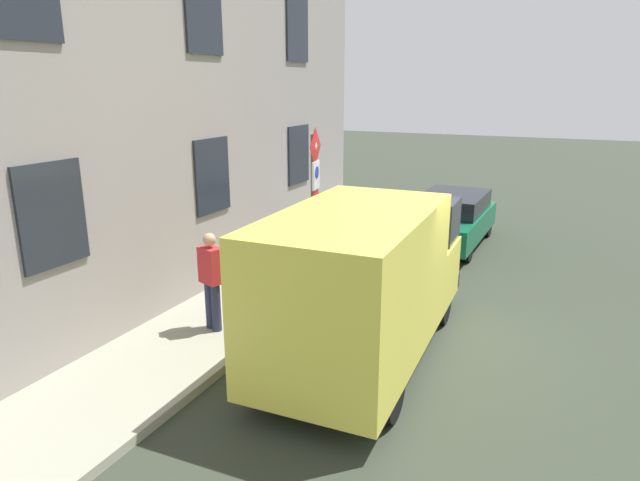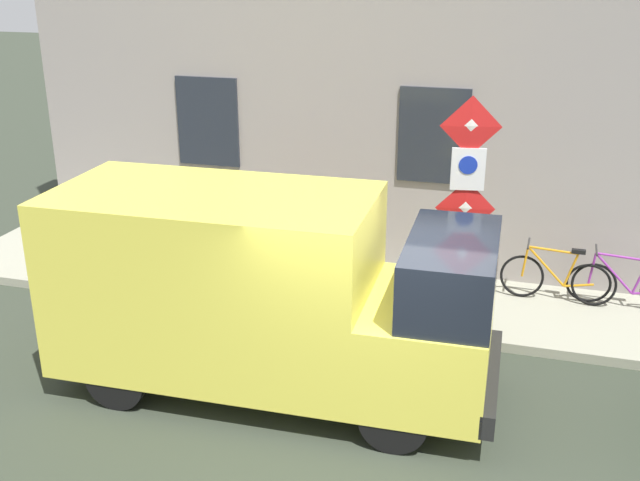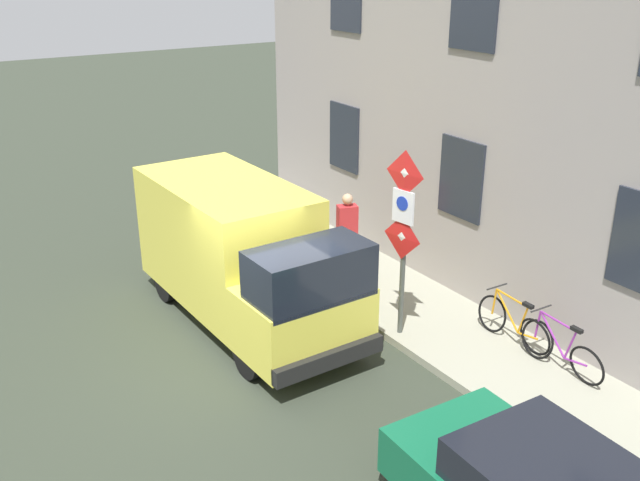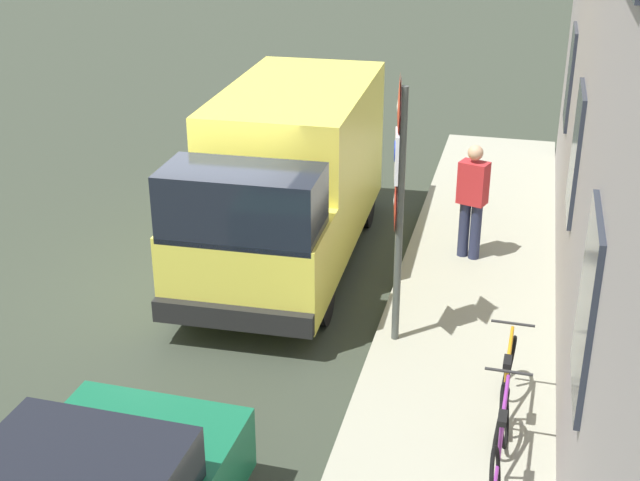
% 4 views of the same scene
% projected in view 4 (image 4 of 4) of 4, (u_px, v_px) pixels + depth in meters
% --- Properties ---
extents(ground_plane, '(80.00, 80.00, 0.00)m').
position_uv_depth(ground_plane, '(211.00, 297.00, 11.98)').
color(ground_plane, '#30372B').
extents(sidewalk_slab, '(2.18, 15.90, 0.14)m').
position_uv_depth(sidewalk_slab, '(468.00, 323.00, 11.18)').
color(sidewalk_slab, gray).
rests_on(sidewalk_slab, ground_plane).
extents(building_facade, '(0.75, 13.90, 7.67)m').
position_uv_depth(building_facade, '(627.00, 33.00, 9.33)').
color(building_facade, gray).
rests_on(building_facade, ground_plane).
extents(sign_post_stacked, '(0.19, 0.56, 3.18)m').
position_uv_depth(sign_post_stacked, '(397.00, 180.00, 9.86)').
color(sign_post_stacked, '#474C47').
rests_on(sign_post_stacked, sidewalk_slab).
extents(delivery_van, '(2.13, 5.38, 2.50)m').
position_uv_depth(delivery_van, '(288.00, 176.00, 12.55)').
color(delivery_van, '#E4D84C').
rests_on(delivery_van, ground_plane).
extents(bicycle_purple, '(0.46, 1.71, 0.89)m').
position_uv_depth(bicycle_purple, '(500.00, 443.00, 8.20)').
color(bicycle_purple, black).
rests_on(bicycle_purple, sidewalk_slab).
extents(bicycle_orange, '(0.46, 1.71, 0.89)m').
position_uv_depth(bicycle_orange, '(506.00, 387.00, 9.06)').
color(bicycle_orange, black).
rests_on(bicycle_orange, sidewalk_slab).
extents(pedestrian, '(0.46, 0.37, 1.72)m').
position_uv_depth(pedestrian, '(472.00, 198.00, 12.49)').
color(pedestrian, '#262B47').
rests_on(pedestrian, sidewalk_slab).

